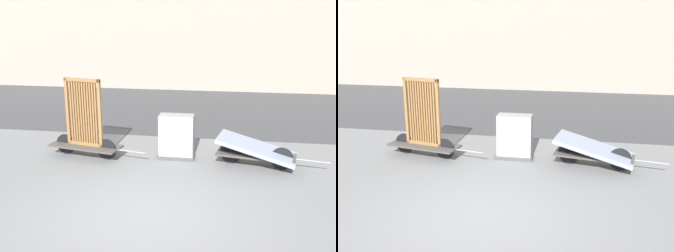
# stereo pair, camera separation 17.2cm
# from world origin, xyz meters

# --- Properties ---
(ground_plane) EXTENTS (60.00, 60.00, 0.00)m
(ground_plane) POSITION_xyz_m (0.00, 0.00, 0.00)
(ground_plane) COLOR slate
(road_strip) EXTENTS (56.00, 7.05, 0.01)m
(road_strip) POSITION_xyz_m (0.00, 8.02, 0.00)
(road_strip) COLOR #424244
(road_strip) RESTS_ON ground_plane
(bike_cart_with_bedframe) EXTENTS (2.45, 0.95, 1.89)m
(bike_cart_with_bedframe) POSITION_xyz_m (-2.00, 2.64, 0.65)
(bike_cart_with_bedframe) COLOR #4C4742
(bike_cart_with_bedframe) RESTS_ON ground_plane
(bike_cart_with_mattress) EXTENTS (2.48, 1.20, 0.67)m
(bike_cart_with_mattress) POSITION_xyz_m (2.01, 2.64, 0.38)
(bike_cart_with_mattress) COLOR #4C4742
(bike_cart_with_mattress) RESTS_ON ground_plane
(utility_cabinet) EXTENTS (0.87, 0.44, 1.06)m
(utility_cabinet) POSITION_xyz_m (0.16, 2.88, 0.49)
(utility_cabinet) COLOR #4C4C4C
(utility_cabinet) RESTS_ON ground_plane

